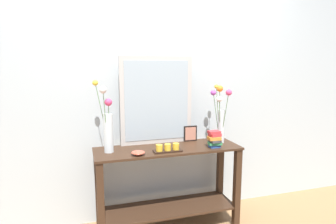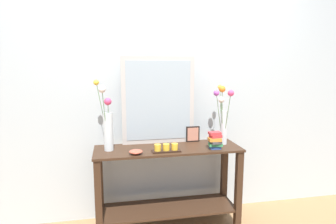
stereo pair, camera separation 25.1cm
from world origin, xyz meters
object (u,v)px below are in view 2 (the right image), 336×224
Objects in this scene: tall_vase_left at (107,124)px; picture_frame_small at (193,134)px; candle_tray at (166,148)px; book_stack at (215,140)px; decorative_bowl at (136,152)px; mirror_leaning at (158,101)px; vase_right at (223,115)px; console_table at (168,180)px.

tall_vase_left is 0.83m from picture_frame_small.
picture_frame_small is (0.31, 0.27, 0.05)m from candle_tray.
picture_frame_small is (0.80, 0.14, -0.16)m from tall_vase_left.
candle_tray is at bearing 179.78° from book_stack.
candle_tray is at bearing 5.05° from decorative_bowl.
mirror_leaning reaches higher than picture_frame_small.
vase_right reaches higher than candle_tray.
console_table is 0.73m from mirror_leaning.
tall_vase_left is 2.50× the size of candle_tray.
book_stack is (0.70, 0.02, 0.06)m from decorative_bowl.
picture_frame_small reaches higher than candle_tray.
vase_right reaches higher than decorative_bowl.
mirror_leaning is 0.52m from tall_vase_left.
tall_vase_left is 1.05m from vase_right.
candle_tray is 2.16× the size of decorative_bowl.
decorative_bowl is 0.70m from book_stack.
tall_vase_left is 0.35m from decorative_bowl.
book_stack is at bearing -7.87° from tall_vase_left.
console_table is 8.64× the size of picture_frame_small.
vase_right is 3.64× the size of picture_frame_small.
vase_right is at bearing 13.25° from candle_tray.
candle_tray is (0.02, -0.29, -0.38)m from mirror_leaning.
tall_vase_left is 1.11× the size of vase_right.
candle_tray is (-0.56, -0.13, -0.25)m from vase_right.
console_table is 1.61× the size of mirror_leaning.
tall_vase_left reaches higher than console_table.
picture_frame_small is (-0.25, 0.14, -0.21)m from vase_right.
console_table is 0.49m from picture_frame_small.
mirror_leaning reaches higher than book_stack.
mirror_leaning is at bearing 19.30° from tall_vase_left.
decorative_bowl is (0.23, -0.15, -0.21)m from tall_vase_left.
picture_frame_small is 0.30m from book_stack.
console_table is 8.60× the size of book_stack.
tall_vase_left reaches higher than picture_frame_small.
mirror_leaning is 1.48× the size of vase_right.
book_stack is (0.46, -0.29, -0.33)m from mirror_leaning.
book_stack is (0.92, -0.13, -0.16)m from tall_vase_left.
book_stack is (-0.12, -0.13, -0.20)m from vase_right.
picture_frame_small and book_stack have the same top height.
picture_frame_small is (0.33, -0.02, -0.33)m from mirror_leaning.
console_table is 11.50× the size of decorative_bowl.
tall_vase_left is at bearing 172.13° from book_stack.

